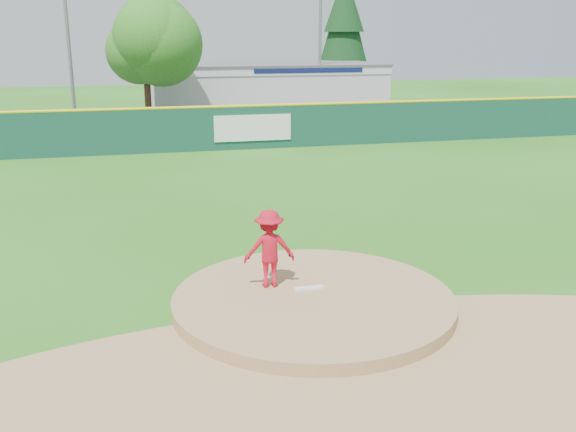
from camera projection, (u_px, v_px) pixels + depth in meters
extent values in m
plane|color=#286B19|center=(313.00, 307.00, 12.58)|extent=(120.00, 120.00, 0.00)
cylinder|color=#9E774C|center=(313.00, 307.00, 12.58)|extent=(5.50, 5.50, 0.50)
cube|color=white|center=(309.00, 288.00, 12.78)|extent=(0.60, 0.15, 0.04)
cylinder|color=#9E774C|center=(369.00, 384.00, 9.78)|extent=(15.40, 15.40, 0.01)
cube|color=#38383A|center=(183.00, 125.00, 37.74)|extent=(44.00, 16.00, 0.02)
imported|color=red|center=(269.00, 249.00, 12.75)|extent=(1.06, 0.66, 1.58)
imported|color=silver|center=(169.00, 120.00, 35.23)|extent=(4.76, 3.22, 1.21)
cube|color=silver|center=(264.00, 89.00, 43.40)|extent=(15.00, 8.00, 3.20)
cube|color=white|center=(278.00, 71.00, 39.27)|extent=(15.00, 0.06, 0.55)
cube|color=#0F194C|center=(309.00, 71.00, 39.71)|extent=(7.00, 0.03, 0.28)
cube|color=#59595B|center=(264.00, 64.00, 42.95)|extent=(15.20, 8.20, 0.12)
cube|color=white|center=(253.00, 128.00, 29.58)|extent=(3.60, 0.04, 1.20)
cube|color=#144236|center=(201.00, 129.00, 29.08)|extent=(40.00, 0.10, 2.00)
cylinder|color=yellow|center=(200.00, 107.00, 28.81)|extent=(40.00, 0.14, 0.14)
cylinder|color=#382314|center=(149.00, 108.00, 35.05)|extent=(0.36, 0.36, 2.60)
sphere|color=#387F23|center=(145.00, 46.00, 34.16)|extent=(5.60, 5.60, 5.60)
cylinder|color=#382314|center=(342.00, 94.00, 49.02)|extent=(0.40, 0.40, 1.60)
cone|color=#113A16|center=(344.00, 29.00, 47.72)|extent=(4.40, 4.40, 7.90)
cylinder|color=gray|center=(67.00, 28.00, 34.82)|extent=(0.20, 0.20, 11.00)
cylinder|color=gray|center=(320.00, 37.00, 40.39)|extent=(0.20, 0.20, 10.00)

